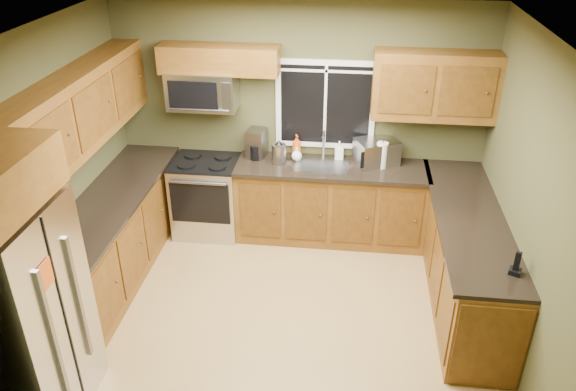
% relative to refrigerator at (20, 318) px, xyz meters
% --- Properties ---
extents(floor, '(4.20, 4.20, 0.00)m').
position_rel_refrigerator_xyz_m(floor, '(1.74, 1.30, -0.90)').
color(floor, olive).
rests_on(floor, ground).
extents(ceiling, '(4.20, 4.20, 0.00)m').
position_rel_refrigerator_xyz_m(ceiling, '(1.74, 1.30, 1.80)').
color(ceiling, white).
rests_on(ceiling, back_wall).
extents(back_wall, '(4.20, 0.00, 4.20)m').
position_rel_refrigerator_xyz_m(back_wall, '(1.74, 3.10, 0.45)').
color(back_wall, '#404022').
rests_on(back_wall, ground).
extents(front_wall, '(4.20, 0.00, 4.20)m').
position_rel_refrigerator_xyz_m(front_wall, '(1.74, -0.50, 0.45)').
color(front_wall, '#404022').
rests_on(front_wall, ground).
extents(left_wall, '(0.00, 3.60, 3.60)m').
position_rel_refrigerator_xyz_m(left_wall, '(-0.36, 1.30, 0.45)').
color(left_wall, '#404022').
rests_on(left_wall, ground).
extents(right_wall, '(0.00, 3.60, 3.60)m').
position_rel_refrigerator_xyz_m(right_wall, '(3.84, 1.30, 0.45)').
color(right_wall, '#404022').
rests_on(right_wall, ground).
extents(window, '(1.12, 0.03, 1.02)m').
position_rel_refrigerator_xyz_m(window, '(2.04, 3.08, 0.65)').
color(window, white).
rests_on(window, back_wall).
extents(base_cabinets_left, '(0.60, 2.65, 0.90)m').
position_rel_refrigerator_xyz_m(base_cabinets_left, '(-0.06, 1.78, -0.45)').
color(base_cabinets_left, brown).
rests_on(base_cabinets_left, ground).
extents(countertop_left, '(0.65, 2.65, 0.04)m').
position_rel_refrigerator_xyz_m(countertop_left, '(-0.04, 1.78, 0.02)').
color(countertop_left, black).
rests_on(countertop_left, base_cabinets_left).
extents(base_cabinets_back, '(2.17, 0.60, 0.90)m').
position_rel_refrigerator_xyz_m(base_cabinets_back, '(2.15, 2.80, -0.45)').
color(base_cabinets_back, brown).
rests_on(base_cabinets_back, ground).
extents(countertop_back, '(2.17, 0.65, 0.04)m').
position_rel_refrigerator_xyz_m(countertop_back, '(2.15, 2.78, 0.02)').
color(countertop_back, black).
rests_on(countertop_back, base_cabinets_back).
extents(base_cabinets_peninsula, '(0.60, 2.52, 0.90)m').
position_rel_refrigerator_xyz_m(base_cabinets_peninsula, '(3.54, 1.84, -0.45)').
color(base_cabinets_peninsula, brown).
rests_on(base_cabinets_peninsula, ground).
extents(countertop_peninsula, '(0.65, 2.50, 0.04)m').
position_rel_refrigerator_xyz_m(countertop_peninsula, '(3.51, 1.85, 0.02)').
color(countertop_peninsula, black).
rests_on(countertop_peninsula, base_cabinets_peninsula).
extents(upper_cabinets_left, '(0.33, 2.65, 0.72)m').
position_rel_refrigerator_xyz_m(upper_cabinets_left, '(-0.20, 1.78, 0.96)').
color(upper_cabinets_left, brown).
rests_on(upper_cabinets_left, left_wall).
extents(upper_cabinets_back_left, '(1.30, 0.33, 0.30)m').
position_rel_refrigerator_xyz_m(upper_cabinets_back_left, '(0.89, 2.94, 1.17)').
color(upper_cabinets_back_left, brown).
rests_on(upper_cabinets_back_left, back_wall).
extents(upper_cabinets_back_right, '(1.30, 0.33, 0.72)m').
position_rel_refrigerator_xyz_m(upper_cabinets_back_right, '(3.19, 2.94, 0.96)').
color(upper_cabinets_back_right, brown).
rests_on(upper_cabinets_back_right, back_wall).
extents(refrigerator, '(0.74, 0.90, 1.80)m').
position_rel_refrigerator_xyz_m(refrigerator, '(0.00, 0.00, 0.00)').
color(refrigerator, '#B7B7BC').
rests_on(refrigerator, ground).
extents(range, '(0.76, 0.69, 0.94)m').
position_rel_refrigerator_xyz_m(range, '(0.69, 2.77, -0.43)').
color(range, '#B7B7BC').
rests_on(range, ground).
extents(microwave, '(0.76, 0.41, 0.42)m').
position_rel_refrigerator_xyz_m(microwave, '(0.69, 2.91, 0.83)').
color(microwave, '#B7B7BC').
rests_on(microwave, back_wall).
extents(sink, '(0.60, 0.42, 0.36)m').
position_rel_refrigerator_xyz_m(sink, '(2.04, 2.79, 0.05)').
color(sink, slate).
rests_on(sink, countertop_back).
extents(toaster_oven, '(0.55, 0.50, 0.28)m').
position_rel_refrigerator_xyz_m(toaster_oven, '(2.64, 2.92, 0.18)').
color(toaster_oven, '#B7B7BC').
rests_on(toaster_oven, countertop_back).
extents(coffee_maker, '(0.23, 0.29, 0.33)m').
position_rel_refrigerator_xyz_m(coffee_maker, '(1.27, 2.94, 0.19)').
color(coffee_maker, slate).
rests_on(coffee_maker, countertop_back).
extents(kettle, '(0.20, 0.20, 0.29)m').
position_rel_refrigerator_xyz_m(kettle, '(1.55, 2.78, 0.17)').
color(kettle, '#B7B7BC').
rests_on(kettle, countertop_back).
extents(paper_towel_roll, '(0.16, 0.16, 0.33)m').
position_rel_refrigerator_xyz_m(paper_towel_roll, '(2.70, 2.82, 0.19)').
color(paper_towel_roll, white).
rests_on(paper_towel_roll, countertop_back).
extents(soap_bottle_a, '(0.14, 0.14, 0.28)m').
position_rel_refrigerator_xyz_m(soap_bottle_a, '(1.73, 2.97, 0.18)').
color(soap_bottle_a, '#D05013').
rests_on(soap_bottle_a, countertop_back).
extents(soap_bottle_b, '(0.10, 0.10, 0.21)m').
position_rel_refrigerator_xyz_m(soap_bottle_b, '(2.22, 3.00, 0.14)').
color(soap_bottle_b, white).
rests_on(soap_bottle_b, countertop_back).
extents(soap_bottle_c, '(0.16, 0.16, 0.15)m').
position_rel_refrigerator_xyz_m(soap_bottle_c, '(1.74, 2.90, 0.12)').
color(soap_bottle_c, white).
rests_on(soap_bottle_c, countertop_back).
extents(cordless_phone, '(0.12, 0.12, 0.21)m').
position_rel_refrigerator_xyz_m(cordless_phone, '(3.72, 0.94, 0.10)').
color(cordless_phone, black).
rests_on(cordless_phone, countertop_peninsula).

